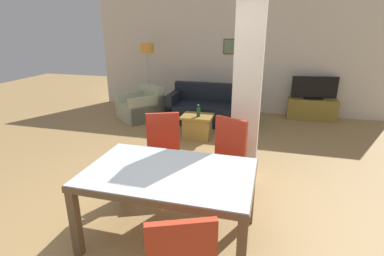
{
  "coord_description": "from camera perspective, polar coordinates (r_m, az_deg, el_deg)",
  "views": [
    {
      "loc": [
        0.89,
        -2.46,
        2.11
      ],
      "look_at": [
        0.0,
        0.86,
        0.92
      ],
      "focal_mm": 28.0,
      "sensor_mm": 36.0,
      "label": 1
    }
  ],
  "objects": [
    {
      "name": "bottle",
      "position": [
        5.65,
        1.23,
        3.07
      ],
      "size": [
        0.07,
        0.07,
        0.23
      ],
      "color": "#194C23",
      "rests_on": "coffee_table"
    },
    {
      "name": "divider_pillar",
      "position": [
        4.11,
        10.57,
        8.16
      ],
      "size": [
        0.37,
        0.34,
        2.7
      ],
      "color": "beige",
      "rests_on": "ground_plane"
    },
    {
      "name": "dining_chair_far_left",
      "position": [
        3.96,
        -5.37,
        -4.27
      ],
      "size": [
        0.6,
        0.6,
        1.02
      ],
      "rotation": [
        0.0,
        0.0,
        -2.74
      ],
      "color": "red",
      "rests_on": "ground_plane"
    },
    {
      "name": "dining_table",
      "position": [
        3.01,
        -4.35,
        -10.63
      ],
      "size": [
        1.65,
        1.04,
        0.77
      ],
      "color": "brown",
      "rests_on": "ground_plane"
    },
    {
      "name": "tv_stand",
      "position": [
        7.54,
        21.82,
        3.4
      ],
      "size": [
        1.09,
        0.4,
        0.48
      ],
      "color": "olive",
      "rests_on": "ground_plane"
    },
    {
      "name": "armchair",
      "position": [
        7.1,
        -9.63,
        3.87
      ],
      "size": [
        1.18,
        1.18,
        0.76
      ],
      "rotation": [
        0.0,
        0.0,
        2.48
      ],
      "color": "#B3BA97",
      "rests_on": "ground_plane"
    },
    {
      "name": "floor_lamp",
      "position": [
        7.54,
        -8.49,
        13.65
      ],
      "size": [
        0.32,
        0.32,
        1.68
      ],
      "color": "#B7B7BC",
      "rests_on": "ground_plane"
    },
    {
      "name": "back_wall",
      "position": [
        7.61,
        8.48,
        13.22
      ],
      "size": [
        7.2,
        0.09,
        2.7
      ],
      "color": "beige",
      "rests_on": "ground_plane"
    },
    {
      "name": "tv_screen",
      "position": [
        7.43,
        22.28,
        7.05
      ],
      "size": [
        1.01,
        0.26,
        0.52
      ],
      "rotation": [
        0.0,
        0.0,
        3.3
      ],
      "color": "black",
      "rests_on": "tv_stand"
    },
    {
      "name": "ground_plane",
      "position": [
        3.36,
        -4.07,
        -19.82
      ],
      "size": [
        18.0,
        18.0,
        0.0
      ],
      "primitive_type": "plane",
      "color": "#A7824E"
    },
    {
      "name": "coffee_table",
      "position": [
        5.82,
        1.02,
        0.33
      ],
      "size": [
        0.58,
        0.48,
        0.46
      ],
      "color": "olive",
      "rests_on": "ground_plane"
    },
    {
      "name": "dining_chair_far_right",
      "position": [
        3.78,
        6.29,
        -5.49
      ],
      "size": [
        0.6,
        0.6,
        1.02
      ],
      "rotation": [
        0.0,
        0.0,
        2.74
      ],
      "color": "red",
      "rests_on": "ground_plane"
    },
    {
      "name": "sofa",
      "position": [
        6.81,
        3.29,
        3.57
      ],
      "size": [
        1.77,
        0.9,
        0.83
      ],
      "rotation": [
        0.0,
        0.0,
        3.14
      ],
      "color": "black",
      "rests_on": "ground_plane"
    }
  ]
}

